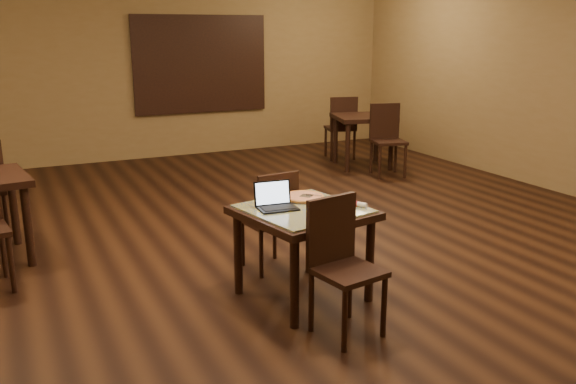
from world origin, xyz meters
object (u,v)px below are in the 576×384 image
tiled_table (303,220)px  pizza_pan (303,198)px  laptop (275,201)px  other_table_a (363,124)px  other_table_a_chair_near (387,135)px  other_table_a_chair_far (342,124)px  chair_main_near (340,258)px  chair_main_far (273,216)px

tiled_table → pizza_pan: 0.29m
pizza_pan → laptop: bearing=-156.1°
other_table_a → other_table_a_chair_near: bearing=-73.2°
other_table_a → other_table_a_chair_far: other_table_a_chair_far is taller
tiled_table → other_table_a: (3.10, 3.99, 0.02)m
tiled_table → chair_main_near: bearing=-102.8°
tiled_table → laptop: size_ratio=3.39×
chair_main_near → other_table_a_chair_far: bearing=49.3°
tiled_table → other_table_a: other_table_a is taller
tiled_table → other_table_a_chair_far: (3.08, 4.61, -0.06)m
chair_main_near → chair_main_far: size_ratio=1.06×
other_table_a → other_table_a_chair_near: size_ratio=1.01×
chair_main_far → other_table_a: (3.09, 3.37, 0.16)m
chair_main_near → pizza_pan: bearing=70.9°
tiled_table → chair_main_far: bearing=77.7°
chair_main_near → other_table_a_chair_far: other_table_a_chair_far is taller
chair_main_far → other_table_a_chair_far: size_ratio=0.88×
tiled_table → other_table_a_chair_near: 4.60m
chair_main_near → laptop: (-0.18, 0.71, 0.26)m
chair_main_near → other_table_a_chair_near: other_table_a_chair_near is taller
chair_main_far → laptop: 0.63m
chair_main_near → other_table_a_chair_near: (3.14, 3.99, 0.04)m
chair_main_far → pizza_pan: chair_main_far is taller
chair_main_far → laptop: (-0.21, -0.52, 0.29)m
other_table_a → other_table_a_chair_far: (-0.02, 0.62, -0.08)m
laptop → other_table_a_chair_far: 5.58m
tiled_table → pizza_pan: pizza_pan is taller
pizza_pan → other_table_a_chair_near: bearing=46.2°
chair_main_far → pizza_pan: size_ratio=2.85×
laptop → other_table_a_chair_far: other_table_a_chair_far is taller
laptop → other_table_a: 5.11m
laptop → pizza_pan: size_ratio=0.98×
other_table_a_chair_far → laptop: bearing=68.7°
pizza_pan → other_table_a_chair_far: size_ratio=0.31×
other_table_a_chair_far → pizza_pan: bearing=70.6°
other_table_a_chair_near → other_table_a: bearing=106.8°
other_table_a → tiled_table: bearing=-113.2°
pizza_pan → other_table_a: bearing=51.6°
laptop → tiled_table: bearing=-20.8°
pizza_pan → other_table_a_chair_far: other_table_a_chair_far is taller
chair_main_near → chair_main_far: bearing=78.8°
chair_main_far → pizza_pan: bearing=99.7°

